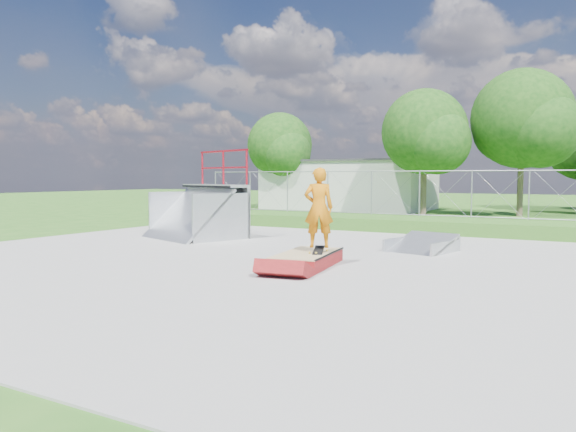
# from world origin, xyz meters

# --- Properties ---
(ground) EXTENTS (120.00, 120.00, 0.00)m
(ground) POSITION_xyz_m (0.00, 0.00, 0.00)
(ground) COLOR #2B631C
(ground) RESTS_ON ground
(concrete_pad) EXTENTS (20.00, 16.00, 0.04)m
(concrete_pad) POSITION_xyz_m (0.00, 0.00, 0.02)
(concrete_pad) COLOR #999996
(concrete_pad) RESTS_ON ground
(grass_berm) EXTENTS (24.00, 3.00, 0.50)m
(grass_berm) POSITION_xyz_m (0.00, 9.50, 0.25)
(grass_berm) COLOR #2B631C
(grass_berm) RESTS_ON ground
(grind_box) EXTENTS (1.44, 2.40, 0.33)m
(grind_box) POSITION_xyz_m (0.56, -0.07, 0.17)
(grind_box) COLOR maroon
(grind_box) RESTS_ON concrete_pad
(quarter_pipe) EXTENTS (3.64, 3.37, 2.96)m
(quarter_pipe) POSITION_xyz_m (-5.47, 3.29, 1.48)
(quarter_pipe) COLOR #AFB3B7
(quarter_pipe) RESTS_ON concrete_pad
(flat_bank_ramp) EXTENTS (1.83, 1.91, 0.46)m
(flat_bank_ramp) POSITION_xyz_m (2.09, 3.66, 0.23)
(flat_bank_ramp) COLOR #AFB3B7
(flat_bank_ramp) RESTS_ON concrete_pad
(skateboard) EXTENTS (0.49, 0.82, 0.13)m
(skateboard) POSITION_xyz_m (0.78, 0.06, 0.38)
(skateboard) COLOR black
(skateboard) RESTS_ON grind_box
(skater) EXTENTS (0.79, 0.70, 1.81)m
(skater) POSITION_xyz_m (0.78, 0.06, 1.28)
(skater) COLOR #CB6E0B
(skater) RESTS_ON grind_box
(concrete_stairs) EXTENTS (1.50, 1.60, 0.80)m
(concrete_stairs) POSITION_xyz_m (-8.50, 8.70, 0.40)
(concrete_stairs) COLOR #999996
(concrete_stairs) RESTS_ON ground
(chain_link_fence) EXTENTS (20.00, 0.06, 1.80)m
(chain_link_fence) POSITION_xyz_m (0.00, 10.50, 1.40)
(chain_link_fence) COLOR #93949A
(chain_link_fence) RESTS_ON grass_berm
(utility_building_flat) EXTENTS (10.00, 6.00, 3.00)m
(utility_building_flat) POSITION_xyz_m (-8.00, 22.00, 1.50)
(utility_building_flat) COLOR beige
(utility_building_flat) RESTS_ON ground
(tree_left_near) EXTENTS (4.76, 4.48, 6.65)m
(tree_left_near) POSITION_xyz_m (-1.75, 17.83, 4.24)
(tree_left_near) COLOR brown
(tree_left_near) RESTS_ON ground
(tree_center) EXTENTS (5.44, 5.12, 7.60)m
(tree_center) POSITION_xyz_m (2.78, 19.81, 4.85)
(tree_center) COLOR brown
(tree_center) RESTS_ON ground
(tree_left_far) EXTENTS (4.42, 4.16, 6.18)m
(tree_left_far) POSITION_xyz_m (-11.77, 19.85, 3.94)
(tree_left_far) COLOR brown
(tree_left_far) RESTS_ON ground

